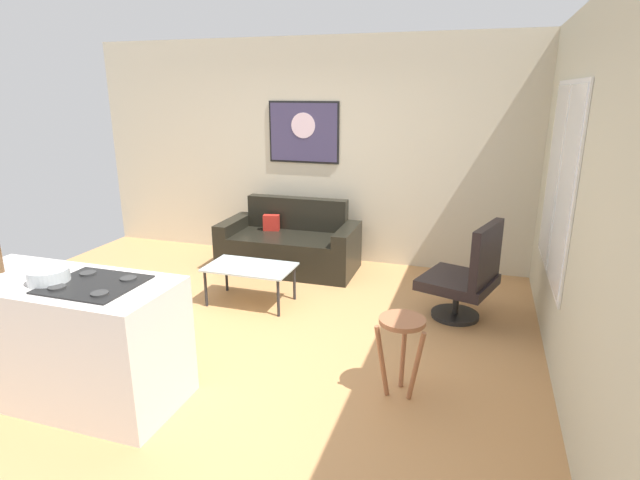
# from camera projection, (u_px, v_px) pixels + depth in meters

# --- Properties ---
(ground) EXTENTS (6.40, 6.40, 0.04)m
(ground) POSITION_uv_depth(u_px,v_px,m) (244.00, 337.00, 4.64)
(ground) COLOR tan
(back_wall) EXTENTS (6.40, 0.05, 2.80)m
(back_wall) POSITION_uv_depth(u_px,v_px,m) (323.00, 152.00, 6.45)
(back_wall) COLOR beige
(back_wall) RESTS_ON ground
(right_wall) EXTENTS (0.05, 6.40, 2.80)m
(right_wall) POSITION_uv_depth(u_px,v_px,m) (575.00, 197.00, 3.74)
(right_wall) COLOR beige
(right_wall) RESTS_ON ground
(couch) EXTENTS (1.68, 0.84, 0.85)m
(couch) POSITION_uv_depth(u_px,v_px,m) (290.00, 246.00, 6.30)
(couch) COLOR black
(couch) RESTS_ON ground
(coffee_table) EXTENTS (0.90, 0.53, 0.41)m
(coffee_table) POSITION_uv_depth(u_px,v_px,m) (250.00, 269.00, 5.24)
(coffee_table) COLOR silver
(coffee_table) RESTS_ON ground
(armchair) EXTENTS (0.81, 0.83, 0.98)m
(armchair) POSITION_uv_depth(u_px,v_px,m) (467.00, 276.00, 4.83)
(armchair) COLOR black
(armchair) RESTS_ON ground
(bar_stool) EXTENTS (0.38, 0.38, 0.60)m
(bar_stool) POSITION_uv_depth(u_px,v_px,m) (402.00, 335.00, 3.61)
(bar_stool) COLOR #9B5F3E
(bar_stool) RESTS_ON ground
(kitchen_counter) EXTENTS (1.64, 0.71, 0.93)m
(kitchen_counter) POSITION_uv_depth(u_px,v_px,m) (68.00, 339.00, 3.60)
(kitchen_counter) COLOR silver
(kitchen_counter) RESTS_ON ground
(mixing_bowl) EXTENTS (0.27, 0.27, 0.10)m
(mixing_bowl) POSITION_uv_depth(u_px,v_px,m) (49.00, 276.00, 3.42)
(mixing_bowl) COLOR silver
(mixing_bowl) RESTS_ON kitchen_counter
(wall_painting) EXTENTS (0.94, 0.03, 0.77)m
(wall_painting) POSITION_uv_depth(u_px,v_px,m) (304.00, 132.00, 6.41)
(wall_painting) COLOR black
(window) EXTENTS (0.03, 1.64, 1.66)m
(window) POSITION_uv_depth(u_px,v_px,m) (559.00, 182.00, 4.29)
(window) COLOR silver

